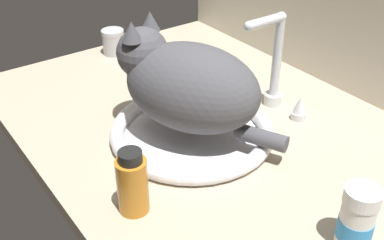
{
  "coord_description": "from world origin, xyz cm",
  "views": [
    {
      "loc": [
        59.3,
        -52.77,
        57.72
      ],
      "look_at": [
        -5.87,
        -5.41,
        7.0
      ],
      "focal_mm": 44.6,
      "sensor_mm": 36.0,
      "label": 1
    }
  ],
  "objects_px": {
    "pill_bottle": "(357,220)",
    "cat": "(184,83)",
    "toothbrush": "(180,59)",
    "metal_jar": "(113,42)",
    "faucet": "(273,71)",
    "amber_bottle": "(132,183)",
    "sink_basin": "(192,131)"
  },
  "relations": [
    {
      "from": "sink_basin",
      "to": "amber_bottle",
      "type": "height_order",
      "value": "amber_bottle"
    },
    {
      "from": "metal_jar",
      "to": "amber_bottle",
      "type": "height_order",
      "value": "amber_bottle"
    },
    {
      "from": "amber_bottle",
      "to": "toothbrush",
      "type": "bearing_deg",
      "value": 137.75
    },
    {
      "from": "faucet",
      "to": "toothbrush",
      "type": "height_order",
      "value": "faucet"
    },
    {
      "from": "sink_basin",
      "to": "pill_bottle",
      "type": "xyz_separation_m",
      "value": [
        0.38,
        0.02,
        0.04
      ]
    },
    {
      "from": "pill_bottle",
      "to": "toothbrush",
      "type": "distance_m",
      "value": 0.71
    },
    {
      "from": "sink_basin",
      "to": "amber_bottle",
      "type": "xyz_separation_m",
      "value": [
        0.12,
        -0.2,
        0.04
      ]
    },
    {
      "from": "sink_basin",
      "to": "amber_bottle",
      "type": "relative_size",
      "value": 2.85
    },
    {
      "from": "faucet",
      "to": "amber_bottle",
      "type": "xyz_separation_m",
      "value": [
        0.12,
        -0.42,
        -0.03
      ]
    },
    {
      "from": "faucet",
      "to": "pill_bottle",
      "type": "distance_m",
      "value": 0.43
    },
    {
      "from": "amber_bottle",
      "to": "toothbrush",
      "type": "distance_m",
      "value": 0.58
    },
    {
      "from": "sink_basin",
      "to": "faucet",
      "type": "relative_size",
      "value": 1.53
    },
    {
      "from": "metal_jar",
      "to": "toothbrush",
      "type": "distance_m",
      "value": 0.19
    },
    {
      "from": "faucet",
      "to": "toothbrush",
      "type": "xyz_separation_m",
      "value": [
        -0.31,
        -0.03,
        -0.08
      ]
    },
    {
      "from": "pill_bottle",
      "to": "metal_jar",
      "type": "bearing_deg",
      "value": 177.08
    },
    {
      "from": "faucet",
      "to": "amber_bottle",
      "type": "height_order",
      "value": "faucet"
    },
    {
      "from": "faucet",
      "to": "metal_jar",
      "type": "distance_m",
      "value": 0.49
    },
    {
      "from": "metal_jar",
      "to": "cat",
      "type": "bearing_deg",
      "value": -9.65
    },
    {
      "from": "cat",
      "to": "pill_bottle",
      "type": "bearing_deg",
      "value": 4.7
    },
    {
      "from": "faucet",
      "to": "cat",
      "type": "distance_m",
      "value": 0.23
    },
    {
      "from": "toothbrush",
      "to": "pill_bottle",
      "type": "bearing_deg",
      "value": -13.18
    },
    {
      "from": "pill_bottle",
      "to": "cat",
      "type": "bearing_deg",
      "value": -175.3
    },
    {
      "from": "metal_jar",
      "to": "pill_bottle",
      "type": "xyz_separation_m",
      "value": [
        0.84,
        -0.04,
        0.02
      ]
    },
    {
      "from": "sink_basin",
      "to": "cat",
      "type": "xyz_separation_m",
      "value": [
        -0.02,
        -0.01,
        0.11
      ]
    },
    {
      "from": "toothbrush",
      "to": "metal_jar",
      "type": "bearing_deg",
      "value": -140.95
    },
    {
      "from": "sink_basin",
      "to": "pill_bottle",
      "type": "height_order",
      "value": "pill_bottle"
    },
    {
      "from": "metal_jar",
      "to": "toothbrush",
      "type": "bearing_deg",
      "value": 39.05
    },
    {
      "from": "cat",
      "to": "amber_bottle",
      "type": "bearing_deg",
      "value": -55.66
    },
    {
      "from": "pill_bottle",
      "to": "toothbrush",
      "type": "bearing_deg",
      "value": 166.82
    },
    {
      "from": "amber_bottle",
      "to": "sink_basin",
      "type": "bearing_deg",
      "value": 119.88
    },
    {
      "from": "metal_jar",
      "to": "faucet",
      "type": "bearing_deg",
      "value": 18.12
    },
    {
      "from": "cat",
      "to": "faucet",
      "type": "bearing_deg",
      "value": 85.77
    }
  ]
}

